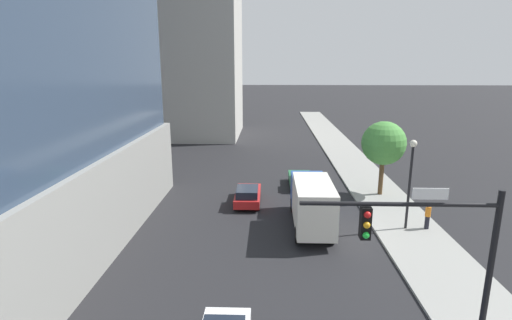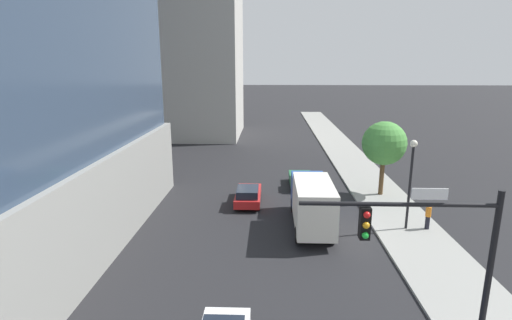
{
  "view_description": "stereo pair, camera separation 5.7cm",
  "coord_description": "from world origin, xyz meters",
  "px_view_note": "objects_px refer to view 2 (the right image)",
  "views": [
    {
      "loc": [
        -0.44,
        -6.96,
        10.3
      ],
      "look_at": [
        -1.1,
        12.38,
        5.59
      ],
      "focal_mm": 27.63,
      "sensor_mm": 36.0,
      "label": 1
    },
    {
      "loc": [
        -0.38,
        -6.96,
        10.3
      ],
      "look_at": [
        -1.1,
        12.38,
        5.59
      ],
      "focal_mm": 27.63,
      "sensor_mm": 36.0,
      "label": 2
    }
  ],
  "objects_px": {
    "construction_building": "(184,18)",
    "box_truck": "(312,201)",
    "street_tree": "(384,144)",
    "car_red": "(248,195)",
    "traffic_light_pole": "(433,248)",
    "pedestrian_orange_shirt": "(428,216)",
    "street_lamp": "(411,171)",
    "car_green": "(301,179)"
  },
  "relations": [
    {
      "from": "construction_building",
      "to": "box_truck",
      "type": "bearing_deg",
      "value": -66.47
    },
    {
      "from": "street_tree",
      "to": "car_red",
      "type": "bearing_deg",
      "value": -167.83
    },
    {
      "from": "car_red",
      "to": "traffic_light_pole",
      "type": "bearing_deg",
      "value": -67.66
    },
    {
      "from": "street_tree",
      "to": "pedestrian_orange_shirt",
      "type": "height_order",
      "value": "street_tree"
    },
    {
      "from": "traffic_light_pole",
      "to": "street_lamp",
      "type": "height_order",
      "value": "traffic_light_pole"
    },
    {
      "from": "construction_building",
      "to": "box_truck",
      "type": "height_order",
      "value": "construction_building"
    },
    {
      "from": "box_truck",
      "to": "car_red",
      "type": "bearing_deg",
      "value": 134.95
    },
    {
      "from": "construction_building",
      "to": "car_green",
      "type": "distance_m",
      "value": 33.71
    },
    {
      "from": "street_lamp",
      "to": "box_truck",
      "type": "relative_size",
      "value": 0.77
    },
    {
      "from": "car_red",
      "to": "pedestrian_orange_shirt",
      "type": "relative_size",
      "value": 2.63
    },
    {
      "from": "construction_building",
      "to": "street_lamp",
      "type": "height_order",
      "value": "construction_building"
    },
    {
      "from": "traffic_light_pole",
      "to": "box_truck",
      "type": "xyz_separation_m",
      "value": [
        -2.48,
        12.24,
        -2.8
      ]
    },
    {
      "from": "traffic_light_pole",
      "to": "construction_building",
      "type": "bearing_deg",
      "value": 110.53
    },
    {
      "from": "car_green",
      "to": "box_truck",
      "type": "distance_m",
      "value": 8.86
    },
    {
      "from": "street_tree",
      "to": "car_red",
      "type": "xyz_separation_m",
      "value": [
        -10.53,
        -2.27,
        -3.58
      ]
    },
    {
      "from": "pedestrian_orange_shirt",
      "to": "street_tree",
      "type": "bearing_deg",
      "value": 99.13
    },
    {
      "from": "street_lamp",
      "to": "street_tree",
      "type": "distance_m",
      "value": 6.83
    },
    {
      "from": "street_tree",
      "to": "construction_building",
      "type": "bearing_deg",
      "value": 127.32
    },
    {
      "from": "car_green",
      "to": "pedestrian_orange_shirt",
      "type": "distance_m",
      "value": 11.6
    },
    {
      "from": "box_truck",
      "to": "pedestrian_orange_shirt",
      "type": "height_order",
      "value": "box_truck"
    },
    {
      "from": "pedestrian_orange_shirt",
      "to": "car_green",
      "type": "bearing_deg",
      "value": 129.05
    },
    {
      "from": "construction_building",
      "to": "pedestrian_orange_shirt",
      "type": "bearing_deg",
      "value": -57.24
    },
    {
      "from": "street_tree",
      "to": "car_red",
      "type": "distance_m",
      "value": 11.36
    },
    {
      "from": "traffic_light_pole",
      "to": "pedestrian_orange_shirt",
      "type": "bearing_deg",
      "value": 68.14
    },
    {
      "from": "car_red",
      "to": "car_green",
      "type": "relative_size",
      "value": 1.06
    },
    {
      "from": "traffic_light_pole",
      "to": "car_green",
      "type": "height_order",
      "value": "traffic_light_pole"
    },
    {
      "from": "construction_building",
      "to": "street_lamp",
      "type": "relative_size",
      "value": 6.82
    },
    {
      "from": "box_truck",
      "to": "pedestrian_orange_shirt",
      "type": "bearing_deg",
      "value": -1.75
    },
    {
      "from": "car_red",
      "to": "pedestrian_orange_shirt",
      "type": "height_order",
      "value": "pedestrian_orange_shirt"
    },
    {
      "from": "pedestrian_orange_shirt",
      "to": "traffic_light_pole",
      "type": "bearing_deg",
      "value": -111.86
    },
    {
      "from": "construction_building",
      "to": "pedestrian_orange_shirt",
      "type": "relative_size",
      "value": 23.01
    },
    {
      "from": "construction_building",
      "to": "car_green",
      "type": "height_order",
      "value": "construction_building"
    },
    {
      "from": "car_red",
      "to": "box_truck",
      "type": "height_order",
      "value": "box_truck"
    },
    {
      "from": "construction_building",
      "to": "car_red",
      "type": "bearing_deg",
      "value": -70.49
    },
    {
      "from": "box_truck",
      "to": "pedestrian_orange_shirt",
      "type": "distance_m",
      "value": 7.35
    },
    {
      "from": "traffic_light_pole",
      "to": "car_green",
      "type": "bearing_deg",
      "value": 96.74
    },
    {
      "from": "car_green",
      "to": "box_truck",
      "type": "xyz_separation_m",
      "value": [
        0.0,
        -8.78,
        1.16
      ]
    },
    {
      "from": "box_truck",
      "to": "pedestrian_orange_shirt",
      "type": "relative_size",
      "value": 4.39
    },
    {
      "from": "car_red",
      "to": "box_truck",
      "type": "distance_m",
      "value": 6.23
    },
    {
      "from": "box_truck",
      "to": "street_tree",
      "type": "bearing_deg",
      "value": 46.79
    },
    {
      "from": "box_truck",
      "to": "traffic_light_pole",
      "type": "bearing_deg",
      "value": -78.53
    },
    {
      "from": "construction_building",
      "to": "pedestrian_orange_shirt",
      "type": "distance_m",
      "value": 44.05
    }
  ]
}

